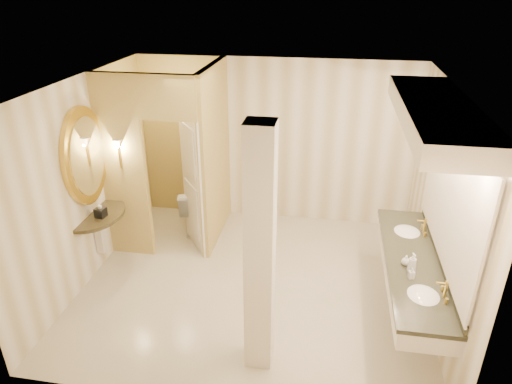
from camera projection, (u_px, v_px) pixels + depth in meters
floor at (253, 283)px, 6.24m from camera, size 4.50×4.50×0.00m
ceiling at (252, 86)px, 5.08m from camera, size 4.50×4.50×0.00m
wall_back at (274, 142)px, 7.44m from camera, size 4.50×0.02×2.70m
wall_front at (212, 296)px, 3.88m from camera, size 4.50×0.02×2.70m
wall_left at (84, 182)px, 6.00m from camera, size 0.02×4.00×2.70m
wall_right at (442, 209)px, 5.32m from camera, size 0.02×4.00×2.70m
toilet_closet at (188, 159)px, 6.67m from camera, size 1.50×1.55×2.70m
wall_sconce at (118, 145)px, 6.17m from camera, size 0.14×0.14×0.42m
vanity at (428, 201)px, 4.88m from camera, size 0.75×2.59×2.09m
console_shelf at (89, 181)px, 6.04m from camera, size 1.01×1.01×1.96m
pillar at (260, 255)px, 4.44m from camera, size 0.28×0.28×2.70m
tissue_box at (101, 213)px, 6.11m from camera, size 0.15×0.15×0.13m
toilet at (192, 208)px, 7.43m from camera, size 0.62×0.83×0.76m
soap_bottle_a at (412, 273)px, 4.87m from camera, size 0.07×0.07×0.13m
soap_bottle_b at (406, 260)px, 5.10m from camera, size 0.11×0.11×0.12m
soap_bottle_c at (412, 263)px, 4.95m from camera, size 0.11×0.11×0.24m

